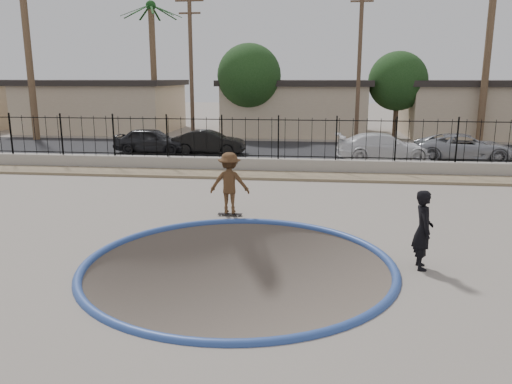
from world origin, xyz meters
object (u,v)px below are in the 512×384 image
object	(u,v)px
videographer	(423,230)
car_b	(209,142)
car_a	(152,140)
skateboard	(230,214)
car_c	(383,147)
car_d	(464,147)
skater	(230,186)

from	to	relation	value
videographer	car_b	world-z (taller)	videographer
car_a	car_b	bearing A→B (deg)	-89.78
skateboard	videographer	bearing A→B (deg)	-37.61
car_a	car_b	world-z (taller)	car_a
skateboard	car_c	bearing A→B (deg)	61.21
skateboard	car_b	size ratio (longest dim) A/B	0.19
car_a	car_d	distance (m)	16.31
skater	videographer	xyz separation A→B (m)	(4.89, -3.69, -0.04)
car_a	car_c	size ratio (longest dim) A/B	0.87
car_b	car_c	distance (m)	9.17
car_a	car_d	bearing A→B (deg)	-92.01
car_a	car_c	distance (m)	12.35
skater	videographer	size ratio (longest dim) A/B	1.05
videographer	car_c	distance (m)	14.66
videographer	skater	bearing A→B (deg)	52.49
skater	car_d	world-z (taller)	skater
skateboard	car_c	size ratio (longest dim) A/B	0.16
skater	car_a	size ratio (longest dim) A/B	0.45
car_b	skateboard	bearing A→B (deg)	-164.55
skater	car_b	bearing A→B (deg)	-77.07
skater	car_d	distance (m)	15.05
skateboard	videographer	size ratio (longest dim) A/B	0.41
car_a	videographer	bearing A→B (deg)	-143.97
videographer	car_a	size ratio (longest dim) A/B	0.43
skater	skateboard	xyz separation A→B (m)	(-0.00, 0.00, -0.87)
car_b	car_c	world-z (taller)	car_c
car_d	car_c	bearing A→B (deg)	99.70
videographer	car_c	xyz separation A→B (m)	(0.98, 14.63, -0.16)
skater	car_c	bearing A→B (deg)	-120.38
skateboard	car_d	xyz separation A→B (m)	(9.87, 11.36, 0.65)
skater	car_a	bearing A→B (deg)	-63.96
car_b	car_d	bearing A→B (deg)	-92.41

